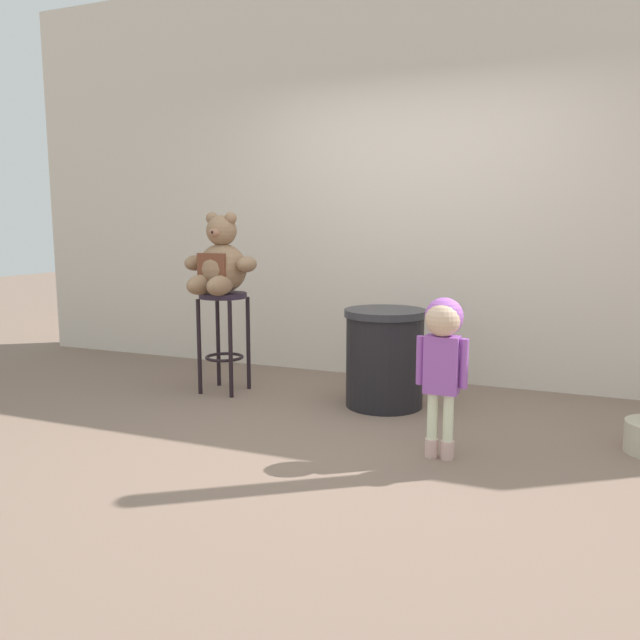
{
  "coord_description": "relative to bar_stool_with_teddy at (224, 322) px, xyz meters",
  "views": [
    {
      "loc": [
        1.24,
        -3.4,
        1.29
      ],
      "look_at": [
        -0.36,
        0.5,
        0.66
      ],
      "focal_mm": 35.84,
      "sensor_mm": 36.0,
      "label": 1
    }
  ],
  "objects": [
    {
      "name": "teddy_bear",
      "position": [
        0.0,
        -0.03,
        0.45
      ],
      "size": [
        0.58,
        0.52,
        0.61
      ],
      "color": "#8D6C4F",
      "rests_on": "bar_stool_with_teddy"
    },
    {
      "name": "trash_bin",
      "position": [
        1.26,
        0.09,
        -0.19
      ],
      "size": [
        0.58,
        0.58,
        0.7
      ],
      "color": "black",
      "rests_on": "ground_plane"
    },
    {
      "name": "building_wall",
      "position": [
        1.29,
        1.09,
        1.14
      ],
      "size": [
        7.75,
        0.3,
        3.37
      ],
      "primitive_type": "cube",
      "color": "beige",
      "rests_on": "ground_plane"
    },
    {
      "name": "child_walking",
      "position": [
        1.85,
        -0.79,
        0.11
      ],
      "size": [
        0.29,
        0.23,
        0.9
      ],
      "rotation": [
        0.0,
        0.0,
        2.05
      ],
      "color": "beige",
      "rests_on": "ground_plane"
    },
    {
      "name": "ground_plane",
      "position": [
        1.29,
        -0.8,
        -0.54
      ],
      "size": [
        24.0,
        24.0,
        0.0
      ],
      "primitive_type": "plane",
      "color": "#7B6455"
    },
    {
      "name": "bar_stool_with_teddy",
      "position": [
        0.0,
        0.0,
        0.0
      ],
      "size": [
        0.37,
        0.37,
        0.77
      ],
      "color": "#291E2E",
      "rests_on": "ground_plane"
    }
  ]
}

